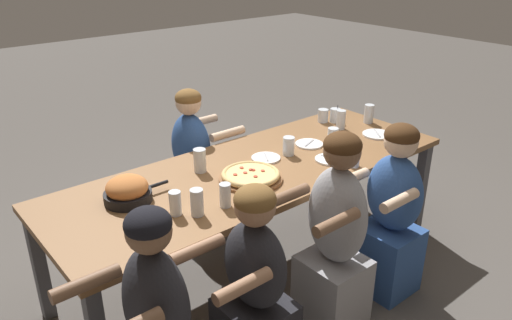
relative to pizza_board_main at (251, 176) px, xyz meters
name	(u,v)px	position (x,y,z in m)	size (l,w,h in m)	color
ground_plane	(256,266)	(0.14, 0.12, -0.78)	(18.00, 18.00, 0.00)	#514C47
dining_table	(256,177)	(0.14, 0.12, -0.09)	(2.64, 0.94, 0.75)	brown
pizza_board_main	(251,176)	(0.00, 0.00, 0.00)	(0.38, 0.38, 0.05)	brown
skillet_bowl	(128,191)	(-0.67, 0.22, 0.04)	(0.38, 0.26, 0.15)	black
empty_plate_a	(309,144)	(0.66, 0.17, -0.02)	(0.19, 0.19, 0.02)	white
empty_plate_b	(330,159)	(0.57, -0.10, -0.02)	(0.19, 0.19, 0.02)	white
empty_plate_c	(266,158)	(0.27, 0.18, -0.02)	(0.19, 0.19, 0.02)	white
empty_plate_d	(377,134)	(1.17, -0.02, -0.02)	(0.21, 0.21, 0.02)	white
cocktail_glass_blue	(335,116)	(1.15, 0.37, 0.02)	(0.08, 0.08, 0.14)	silver
drinking_glass_a	(354,156)	(0.62, -0.26, 0.04)	(0.07, 0.07, 0.14)	silver
drinking_glass_b	(289,147)	(0.43, 0.13, 0.03)	(0.08, 0.08, 0.12)	silver
drinking_glass_c	(341,120)	(1.07, 0.24, 0.04)	(0.07, 0.07, 0.14)	silver
drinking_glass_d	(200,162)	(-0.16, 0.29, 0.04)	(0.08, 0.08, 0.15)	silver
drinking_glass_e	(323,116)	(1.08, 0.44, 0.02)	(0.08, 0.08, 0.10)	silver
drinking_glass_f	(225,196)	(-0.30, -0.16, 0.03)	(0.06, 0.06, 0.13)	silver
drinking_glass_g	(175,204)	(-0.55, -0.06, 0.03)	(0.06, 0.06, 0.13)	silver
drinking_glass_h	(369,115)	(1.34, 0.20, 0.04)	(0.07, 0.07, 0.14)	silver
drinking_glass_i	(197,204)	(-0.47, -0.14, 0.04)	(0.07, 0.07, 0.15)	silver
drinking_glass_j	(333,139)	(0.76, 0.04, 0.03)	(0.07, 0.07, 0.14)	silver
diner_near_midright	(391,218)	(0.63, -0.57, -0.26)	(0.51, 0.40, 1.11)	#2D5193
diner_near_center	(335,243)	(0.12, -0.57, -0.23)	(0.51, 0.40, 1.19)	#99999E
diner_near_midleft	(254,295)	(-0.44, -0.57, -0.29)	(0.51, 0.40, 1.07)	#232328
diner_far_center	(193,169)	(0.10, 0.81, -0.27)	(0.51, 0.40, 1.11)	#2D5193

